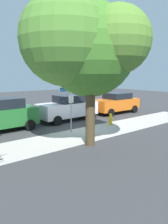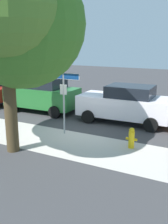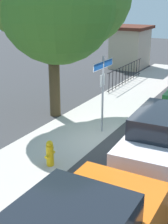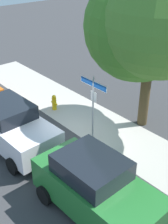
{
  "view_description": "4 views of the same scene",
  "coord_description": "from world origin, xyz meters",
  "px_view_note": "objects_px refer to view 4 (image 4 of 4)",
  "views": [
    {
      "loc": [
        7.3,
        10.22,
        3.3
      ],
      "look_at": [
        -0.12,
        0.87,
        1.17
      ],
      "focal_mm": 33.98,
      "sensor_mm": 36.0,
      "label": 1
    },
    {
      "loc": [
        -5.43,
        9.64,
        3.8
      ],
      "look_at": [
        -0.27,
        -0.03,
        0.94
      ],
      "focal_mm": 43.14,
      "sensor_mm": 36.0,
      "label": 2
    },
    {
      "loc": [
        -9.5,
        -4.33,
        4.61
      ],
      "look_at": [
        -0.4,
        0.68,
        0.96
      ],
      "focal_mm": 52.14,
      "sensor_mm": 36.0,
      "label": 3
    },
    {
      "loc": [
        8.3,
        -6.78,
        7.19
      ],
      "look_at": [
        0.67,
        -0.26,
        1.55
      ],
      "focal_mm": 48.3,
      "sensor_mm": 36.0,
      "label": 4
    }
  ],
  "objects_px": {
    "shade_tree": "(148,23)",
    "fire_hydrant": "(54,102)",
    "car_green": "(96,188)",
    "street_sign": "(93,96)",
    "car_white": "(11,125)"
  },
  "relations": [
    {
      "from": "street_sign",
      "to": "car_green",
      "type": "relative_size",
      "value": 0.67
    },
    {
      "from": "shade_tree",
      "to": "car_white",
      "type": "distance_m",
      "value": 6.59
    },
    {
      "from": "fire_hydrant",
      "to": "shade_tree",
      "type": "bearing_deg",
      "value": 27.03
    },
    {
      "from": "street_sign",
      "to": "car_white",
      "type": "height_order",
      "value": "street_sign"
    },
    {
      "from": "car_white",
      "to": "fire_hydrant",
      "type": "xyz_separation_m",
      "value": [
        -1.33,
        3.02,
        -0.54
      ]
    },
    {
      "from": "fire_hydrant",
      "to": "car_green",
      "type": "bearing_deg",
      "value": -25.01
    },
    {
      "from": "shade_tree",
      "to": "fire_hydrant",
      "type": "xyz_separation_m",
      "value": [
        -3.73,
        -1.9,
        -4.21
      ]
    },
    {
      "from": "car_white",
      "to": "street_sign",
      "type": "bearing_deg",
      "value": 56.58
    },
    {
      "from": "street_sign",
      "to": "car_green",
      "type": "xyz_separation_m",
      "value": [
        3.1,
        -2.66,
        -0.98
      ]
    },
    {
      "from": "shade_tree",
      "to": "car_green",
      "type": "height_order",
      "value": "shade_tree"
    },
    {
      "from": "street_sign",
      "to": "fire_hydrant",
      "type": "relative_size",
      "value": 3.52
    },
    {
      "from": "shade_tree",
      "to": "street_sign",
      "type": "bearing_deg",
      "value": -108.17
    },
    {
      "from": "car_green",
      "to": "street_sign",
      "type": "bearing_deg",
      "value": 137.46
    },
    {
      "from": "shade_tree",
      "to": "fire_hydrant",
      "type": "distance_m",
      "value": 5.94
    },
    {
      "from": "car_green",
      "to": "fire_hydrant",
      "type": "height_order",
      "value": "car_green"
    }
  ]
}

